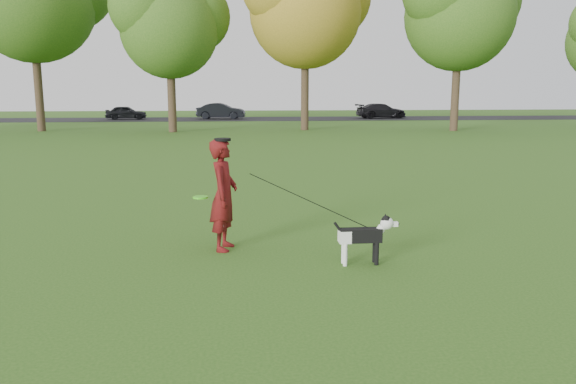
{
  "coord_description": "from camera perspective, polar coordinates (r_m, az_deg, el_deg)",
  "views": [
    {
      "loc": [
        -0.36,
        -8.35,
        2.48
      ],
      "look_at": [
        0.43,
        -0.03,
        0.95
      ],
      "focal_mm": 35.0,
      "sensor_mm": 36.0,
      "label": 1
    }
  ],
  "objects": [
    {
      "name": "dog",
      "position": [
        8.12,
        7.87,
        -4.25
      ],
      "size": [
        0.96,
        0.19,
        0.73
      ],
      "color": "black",
      "rests_on": "ground"
    },
    {
      "name": "man",
      "position": [
        8.75,
        -6.56,
        -0.3
      ],
      "size": [
        0.53,
        0.7,
        1.74
      ],
      "primitive_type": "imported",
      "rotation": [
        0.0,
        0.0,
        1.37
      ],
      "color": "#520F0B",
      "rests_on": "ground"
    },
    {
      "name": "car_mid",
      "position": [
        48.4,
        -6.82,
        8.17
      ],
      "size": [
        4.2,
        1.96,
        1.33
      ],
      "primitive_type": "imported",
      "rotation": [
        0.0,
        0.0,
        1.43
      ],
      "color": "black",
      "rests_on": "road"
    },
    {
      "name": "ground",
      "position": [
        8.72,
        -2.85,
        -6.16
      ],
      "size": [
        120.0,
        120.0,
        0.0
      ],
      "primitive_type": "plane",
      "color": "#285116",
      "rests_on": "ground"
    },
    {
      "name": "man_held_items",
      "position": [
        8.33,
        2.23,
        -0.93
      ],
      "size": [
        2.63,
        1.09,
        1.26
      ],
      "color": "#47DF1C",
      "rests_on": "ground"
    },
    {
      "name": "road",
      "position": [
        48.42,
        -5.04,
        7.4
      ],
      "size": [
        120.0,
        7.0,
        0.02
      ],
      "primitive_type": "cube",
      "color": "black",
      "rests_on": "ground"
    },
    {
      "name": "car_right",
      "position": [
        50.05,
        9.46,
        8.14
      ],
      "size": [
        4.58,
        2.38,
        1.27
      ],
      "primitive_type": "imported",
      "rotation": [
        0.0,
        0.0,
        1.71
      ],
      "color": "black",
      "rests_on": "road"
    },
    {
      "name": "tree_row",
      "position": [
        34.79,
        -7.52,
        18.42
      ],
      "size": [
        51.74,
        8.86,
        12.01
      ],
      "color": "#38281C",
      "rests_on": "ground"
    },
    {
      "name": "car_left",
      "position": [
        49.22,
        -16.12,
        7.76
      ],
      "size": [
        3.43,
        1.59,
        1.14
      ],
      "primitive_type": "imported",
      "rotation": [
        0.0,
        0.0,
        1.65
      ],
      "color": "black",
      "rests_on": "road"
    }
  ]
}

